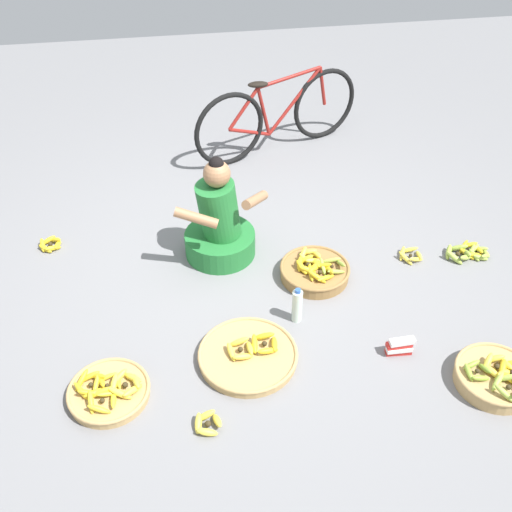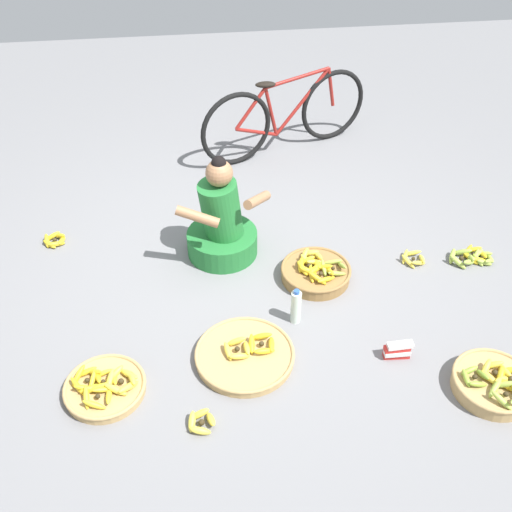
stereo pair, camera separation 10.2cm
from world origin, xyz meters
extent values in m
plane|color=slate|center=(0.00, 0.00, 0.00)|extent=(10.00, 10.00, 0.00)
cylinder|color=#237233|center=(-0.19, 0.30, 0.09)|extent=(0.52, 0.52, 0.18)
cylinder|color=#237233|center=(-0.19, 0.30, 0.39)|extent=(0.39, 0.37, 0.45)
sphere|color=#9E704C|center=(-0.19, 0.30, 0.69)|extent=(0.19, 0.19, 0.19)
sphere|color=black|center=(-0.19, 0.30, 0.77)|extent=(0.10, 0.10, 0.10)
cylinder|color=#9E704C|center=(-0.36, 0.11, 0.48)|extent=(0.32, 0.14, 0.16)
cylinder|color=#9E704C|center=(0.07, 0.26, 0.48)|extent=(0.23, 0.29, 0.16)
torus|color=black|center=(0.06, 1.57, 0.34)|extent=(0.66, 0.28, 0.68)
torus|color=black|center=(1.01, 1.93, 0.34)|extent=(0.66, 0.28, 0.68)
cylinder|color=maroon|center=(0.69, 1.81, 0.45)|extent=(0.53, 0.22, 0.55)
cylinder|color=maroon|center=(0.38, 1.70, 0.43)|extent=(0.15, 0.08, 0.49)
cylinder|color=maroon|center=(0.63, 1.79, 0.69)|extent=(0.62, 0.26, 0.08)
cylinder|color=maroon|center=(0.25, 1.64, 0.27)|extent=(0.41, 0.18, 0.18)
cylinder|color=maroon|center=(0.19, 1.62, 0.50)|extent=(0.31, 0.14, 0.35)
cylinder|color=maroon|center=(0.97, 1.92, 0.53)|extent=(0.12, 0.07, 0.38)
ellipsoid|color=black|center=(0.33, 1.67, 0.70)|extent=(0.18, 0.08, 0.05)
cylinder|color=tan|center=(-0.98, -0.90, 0.03)|extent=(0.47, 0.47, 0.05)
torus|color=tan|center=(-0.98, -0.90, 0.05)|extent=(0.48, 0.48, 0.02)
ellipsoid|color=yellow|center=(-0.82, -0.89, 0.08)|extent=(0.07, 0.15, 0.08)
ellipsoid|color=yellow|center=(-0.84, -0.86, 0.08)|extent=(0.14, 0.13, 0.07)
ellipsoid|color=yellow|center=(-0.92, -0.86, 0.09)|extent=(0.14, 0.12, 0.09)
ellipsoid|color=yellow|center=(-0.94, -0.89, 0.08)|extent=(0.07, 0.15, 0.08)
ellipsoid|color=yellow|center=(-0.91, -0.96, 0.09)|extent=(0.15, 0.10, 0.08)
ellipsoid|color=yellow|center=(-0.84, -0.95, 0.08)|extent=(0.13, 0.13, 0.08)
sphere|color=#382D19|center=(-0.88, -0.91, 0.08)|extent=(0.03, 0.03, 0.03)
ellipsoid|color=yellow|center=(-0.92, -0.88, 0.08)|extent=(0.06, 0.15, 0.07)
ellipsoid|color=yellow|center=(-1.00, -0.83, 0.08)|extent=(0.15, 0.06, 0.05)
ellipsoid|color=yellow|center=(-1.04, -0.87, 0.08)|extent=(0.06, 0.15, 0.07)
ellipsoid|color=yellow|center=(-0.97, -0.95, 0.08)|extent=(0.15, 0.06, 0.07)
sphere|color=#382D19|center=(-0.98, -0.89, 0.08)|extent=(0.03, 0.03, 0.03)
ellipsoid|color=gold|center=(-1.01, -0.85, 0.08)|extent=(0.07, 0.15, 0.08)
ellipsoid|color=gold|center=(-1.04, -0.82, 0.09)|extent=(0.13, 0.11, 0.09)
ellipsoid|color=gold|center=(-1.09, -0.81, 0.08)|extent=(0.15, 0.07, 0.06)
ellipsoid|color=gold|center=(-1.13, -0.83, 0.09)|extent=(0.11, 0.13, 0.09)
ellipsoid|color=gold|center=(-1.13, -0.91, 0.08)|extent=(0.11, 0.14, 0.06)
ellipsoid|color=gold|center=(-1.08, -0.93, 0.09)|extent=(0.14, 0.03, 0.08)
ellipsoid|color=gold|center=(-1.05, -0.93, 0.08)|extent=(0.14, 0.09, 0.05)
sphere|color=#382D19|center=(-1.08, -0.87, 0.08)|extent=(0.03, 0.03, 0.03)
ellipsoid|color=yellow|center=(-0.95, -0.99, 0.08)|extent=(0.03, 0.14, 0.05)
ellipsoid|color=yellow|center=(-1.01, -0.93, 0.08)|extent=(0.14, 0.05, 0.07)
ellipsoid|color=yellow|center=(-1.07, -1.00, 0.09)|extent=(0.05, 0.14, 0.09)
ellipsoid|color=yellow|center=(-1.02, -1.05, 0.08)|extent=(0.14, 0.06, 0.08)
sphere|color=#382D19|center=(-1.01, -0.99, 0.08)|extent=(0.03, 0.03, 0.03)
cylinder|color=olive|center=(0.44, -0.08, 0.04)|extent=(0.48, 0.48, 0.09)
torus|color=olive|center=(0.44, -0.08, 0.09)|extent=(0.50, 0.50, 0.02)
ellipsoid|color=#9EB747|center=(0.62, -0.10, 0.12)|extent=(0.05, 0.15, 0.09)
ellipsoid|color=#9EB747|center=(0.56, -0.05, 0.11)|extent=(0.15, 0.05, 0.06)
ellipsoid|color=#9EB747|center=(0.49, -0.12, 0.12)|extent=(0.03, 0.15, 0.08)
ellipsoid|color=#9EB747|center=(0.57, -0.18, 0.11)|extent=(0.15, 0.06, 0.08)
sphere|color=#382D19|center=(0.56, -0.11, 0.11)|extent=(0.03, 0.03, 0.03)
ellipsoid|color=yellow|center=(0.48, 0.03, 0.11)|extent=(0.06, 0.13, 0.07)
ellipsoid|color=yellow|center=(0.43, 0.07, 0.11)|extent=(0.13, 0.05, 0.06)
ellipsoid|color=yellow|center=(0.38, 0.05, 0.12)|extent=(0.10, 0.12, 0.08)
ellipsoid|color=yellow|center=(0.38, -0.02, 0.12)|extent=(0.10, 0.12, 0.08)
ellipsoid|color=yellow|center=(0.44, -0.04, 0.11)|extent=(0.13, 0.06, 0.07)
sphere|color=#382D19|center=(0.43, 0.02, 0.11)|extent=(0.03, 0.03, 0.03)
ellipsoid|color=gold|center=(0.45, -0.06, 0.11)|extent=(0.06, 0.14, 0.07)
ellipsoid|color=gold|center=(0.42, -0.02, 0.11)|extent=(0.13, 0.10, 0.06)
ellipsoid|color=gold|center=(0.39, -0.02, 0.12)|extent=(0.14, 0.05, 0.08)
ellipsoid|color=gold|center=(0.34, -0.06, 0.12)|extent=(0.07, 0.14, 0.07)
ellipsoid|color=gold|center=(0.34, -0.10, 0.12)|extent=(0.09, 0.14, 0.08)
ellipsoid|color=gold|center=(0.38, -0.13, 0.12)|extent=(0.14, 0.08, 0.08)
ellipsoid|color=gold|center=(0.43, -0.12, 0.11)|extent=(0.12, 0.12, 0.07)
sphere|color=#382D19|center=(0.39, -0.07, 0.11)|extent=(0.03, 0.03, 0.03)
ellipsoid|color=gold|center=(0.52, -0.16, 0.12)|extent=(0.05, 0.15, 0.08)
ellipsoid|color=gold|center=(0.48, -0.10, 0.12)|extent=(0.15, 0.09, 0.09)
ellipsoid|color=gold|center=(0.42, -0.11, 0.11)|extent=(0.14, 0.11, 0.07)
ellipsoid|color=gold|center=(0.39, -0.16, 0.11)|extent=(0.04, 0.15, 0.07)
ellipsoid|color=gold|center=(0.42, -0.22, 0.12)|extent=(0.14, 0.11, 0.09)
ellipsoid|color=gold|center=(0.48, -0.22, 0.11)|extent=(0.15, 0.09, 0.06)
sphere|color=#382D19|center=(0.46, -0.16, 0.11)|extent=(0.03, 0.03, 0.03)
cylinder|color=tan|center=(-0.14, -0.76, 0.03)|extent=(0.61, 0.61, 0.05)
torus|color=tan|center=(-0.14, -0.76, 0.05)|extent=(0.62, 0.62, 0.02)
ellipsoid|color=gold|center=(0.03, -0.73, 0.08)|extent=(0.06, 0.14, 0.06)
ellipsoid|color=gold|center=(-0.02, -0.66, 0.08)|extent=(0.14, 0.06, 0.07)
ellipsoid|color=gold|center=(-0.09, -0.71, 0.08)|extent=(0.05, 0.14, 0.07)
ellipsoid|color=gold|center=(-0.02, -0.78, 0.08)|extent=(0.14, 0.06, 0.06)
sphere|color=#382D19|center=(-0.03, -0.72, 0.08)|extent=(0.03, 0.03, 0.03)
ellipsoid|color=yellow|center=(-0.13, -0.74, 0.08)|extent=(0.04, 0.14, 0.06)
ellipsoid|color=yellow|center=(-0.19, -0.69, 0.08)|extent=(0.14, 0.04, 0.08)
ellipsoid|color=yellow|center=(-0.24, -0.75, 0.08)|extent=(0.06, 0.14, 0.07)
ellipsoid|color=yellow|center=(-0.18, -0.80, 0.08)|extent=(0.14, 0.06, 0.06)
sphere|color=#382D19|center=(-0.19, -0.74, 0.08)|extent=(0.03, 0.03, 0.03)
cylinder|color=tan|center=(1.26, -1.18, 0.04)|extent=(0.46, 0.46, 0.09)
torus|color=tan|center=(1.26, -1.18, 0.09)|extent=(0.48, 0.48, 0.02)
ellipsoid|color=gold|center=(1.36, -1.15, 0.12)|extent=(0.14, 0.07, 0.08)
ellipsoid|color=gold|center=(1.29, -1.18, 0.12)|extent=(0.10, 0.13, 0.08)
ellipsoid|color=gold|center=(1.30, -1.24, 0.12)|extent=(0.12, 0.12, 0.07)
ellipsoid|color=yellow|center=(1.33, -1.15, 0.12)|extent=(0.05, 0.13, 0.08)
ellipsoid|color=yellow|center=(1.28, -1.10, 0.12)|extent=(0.13, 0.06, 0.08)
ellipsoid|color=yellow|center=(1.23, -1.12, 0.12)|extent=(0.11, 0.12, 0.09)
ellipsoid|color=yellow|center=(1.23, -1.18, 0.12)|extent=(0.10, 0.13, 0.06)
ellipsoid|color=yellow|center=(1.29, -1.21, 0.12)|extent=(0.13, 0.08, 0.07)
sphere|color=#382D19|center=(1.27, -1.15, 0.12)|extent=(0.03, 0.03, 0.03)
ellipsoid|color=#8CAD38|center=(1.19, -1.16, 0.12)|extent=(0.05, 0.12, 0.07)
ellipsoid|color=#8CAD38|center=(1.13, -1.12, 0.11)|extent=(0.12, 0.06, 0.06)
ellipsoid|color=#8CAD38|center=(1.09, -1.16, 0.11)|extent=(0.03, 0.12, 0.06)
ellipsoid|color=#8CAD38|center=(1.14, -1.22, 0.11)|extent=(0.12, 0.04, 0.06)
sphere|color=#382D19|center=(1.14, -1.16, 0.12)|extent=(0.03, 0.03, 0.03)
ellipsoid|color=#9EB747|center=(1.28, -1.24, 0.12)|extent=(0.15, 0.07, 0.09)
ellipsoid|color=#9EB747|center=(1.22, -1.26, 0.12)|extent=(0.13, 0.12, 0.07)
ellipsoid|color=#9EB747|center=(1.22, -1.35, 0.12)|extent=(0.12, 0.13, 0.09)
sphere|color=#382D19|center=(1.27, -1.30, 0.12)|extent=(0.03, 0.03, 0.03)
ellipsoid|color=yellow|center=(1.26, 0.00, 0.03)|extent=(0.05, 0.14, 0.07)
ellipsoid|color=yellow|center=(1.21, 0.07, 0.03)|extent=(0.14, 0.05, 0.07)
ellipsoid|color=yellow|center=(1.14, 0.04, 0.03)|extent=(0.09, 0.14, 0.07)
ellipsoid|color=yellow|center=(1.14, -0.02, 0.03)|extent=(0.10, 0.13, 0.08)
ellipsoid|color=yellow|center=(1.21, -0.05, 0.03)|extent=(0.14, 0.07, 0.08)
sphere|color=#382D19|center=(1.20, 0.01, 0.03)|extent=(0.03, 0.03, 0.03)
ellipsoid|color=#9EB747|center=(1.76, -0.06, 0.02)|extent=(0.05, 0.12, 0.05)
ellipsoid|color=#9EB747|center=(1.73, -0.01, 0.03)|extent=(0.12, 0.09, 0.07)
ellipsoid|color=#9EB747|center=(1.68, -0.01, 0.03)|extent=(0.12, 0.09, 0.07)
ellipsoid|color=#9EB747|center=(1.67, -0.02, 0.03)|extent=(0.10, 0.12, 0.08)
ellipsoid|color=#9EB747|center=(1.66, -0.07, 0.03)|extent=(0.08, 0.12, 0.07)
ellipsoid|color=#9EB747|center=(1.69, -0.10, 0.03)|extent=(0.13, 0.06, 0.06)
ellipsoid|color=#9EB747|center=(1.73, -0.10, 0.03)|extent=(0.12, 0.09, 0.08)
sphere|color=#382D19|center=(1.71, -0.05, 0.03)|extent=(0.03, 0.03, 0.03)
ellipsoid|color=gold|center=(1.72, -0.02, 0.03)|extent=(0.04, 0.14, 0.07)
ellipsoid|color=gold|center=(1.67, 0.05, 0.03)|extent=(0.14, 0.05, 0.08)
ellipsoid|color=gold|center=(1.62, 0.03, 0.03)|extent=(0.12, 0.12, 0.08)
ellipsoid|color=gold|center=(1.61, -0.05, 0.03)|extent=(0.11, 0.13, 0.06)
ellipsoid|color=gold|center=(1.67, -0.07, 0.03)|extent=(0.14, 0.05, 0.07)
sphere|color=#382D19|center=(1.66, -0.01, 0.03)|extent=(0.03, 0.03, 0.03)
ellipsoid|color=#9EB747|center=(1.61, -0.05, 0.04)|extent=(0.07, 0.15, 0.10)
ellipsoid|color=#9EB747|center=(1.57, 0.02, 0.04)|extent=(0.15, 0.10, 0.10)
ellipsoid|color=#9EB747|center=(1.49, -0.01, 0.03)|extent=(0.11, 0.15, 0.07)
ellipsoid|color=#9EB747|center=(1.50, -0.08, 0.04)|extent=(0.13, 0.14, 0.10)
ellipsoid|color=#9EB747|center=(1.58, -0.10, 0.04)|extent=(0.15, 0.11, 0.10)
sphere|color=#382D19|center=(1.54, -0.04, 0.03)|extent=(0.04, 0.04, 0.04)
ellipsoid|color=gold|center=(-1.40, 0.57, 0.03)|extent=(0.06, 0.13, 0.06)
ellipsoid|color=gold|center=(-1.42, 0.62, 0.03)|extent=(0.12, 0.11, 0.08)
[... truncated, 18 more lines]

